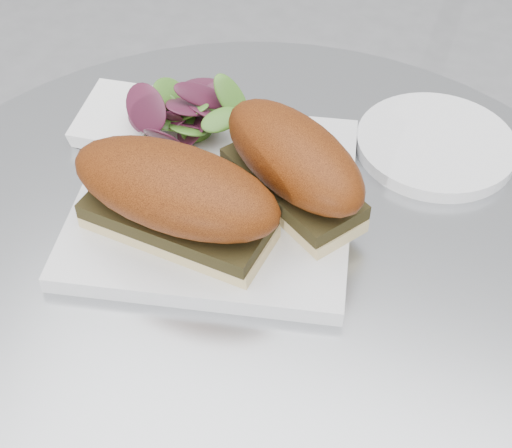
{
  "coord_description": "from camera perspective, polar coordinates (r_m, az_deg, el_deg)",
  "views": [
    {
      "loc": [
        0.13,
        -0.37,
        1.18
      ],
      "look_at": [
        -0.0,
        0.01,
        0.77
      ],
      "focal_mm": 50.0,
      "sensor_mm": 36.0,
      "label": 1
    }
  ],
  "objects": [
    {
      "name": "saucer",
      "position": [
        0.72,
        14.17,
        6.2
      ],
      "size": [
        0.15,
        0.15,
        0.01
      ],
      "primitive_type": "cylinder",
      "color": "white",
      "rests_on": "table"
    },
    {
      "name": "salad",
      "position": [
        0.69,
        -5.48,
        8.78
      ],
      "size": [
        0.11,
        0.11,
        0.05
      ],
      "primitive_type": null,
      "color": "#539330",
      "rests_on": "plate"
    },
    {
      "name": "napkin",
      "position": [
        0.72,
        -9.63,
        6.94
      ],
      "size": [
        0.13,
        0.13,
        0.02
      ],
      "primitive_type": null,
      "rotation": [
        0.0,
        0.0,
        -0.32
      ],
      "color": "white",
      "rests_on": "table"
    },
    {
      "name": "plate",
      "position": [
        0.64,
        -3.18,
        2.12
      ],
      "size": [
        0.28,
        0.28,
        0.02
      ],
      "primitive_type": "cube",
      "rotation": [
        0.0,
        0.0,
        0.19
      ],
      "color": "white",
      "rests_on": "table"
    },
    {
      "name": "sandwich_left",
      "position": [
        0.58,
        -6.49,
        2.28
      ],
      "size": [
        0.19,
        0.1,
        0.08
      ],
      "rotation": [
        0.0,
        0.0,
        -0.12
      ],
      "color": "#CFBE81",
      "rests_on": "plate"
    },
    {
      "name": "table",
      "position": [
        0.8,
        -0.22,
        -14.92
      ],
      "size": [
        0.7,
        0.7,
        0.73
      ],
      "color": "#B2B5BA",
      "rests_on": "ground"
    },
    {
      "name": "sandwich_right",
      "position": [
        0.6,
        2.98,
        4.88
      ],
      "size": [
        0.17,
        0.15,
        0.08
      ],
      "rotation": [
        0.0,
        0.0,
        -0.61
      ],
      "color": "#CFBE81",
      "rests_on": "plate"
    }
  ]
}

